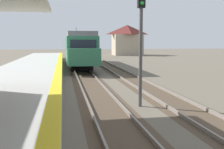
{
  "coord_description": "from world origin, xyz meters",
  "views": [
    {
      "loc": [
        0.08,
        5.45,
        2.95
      ],
      "look_at": [
        1.31,
        12.42,
        2.1
      ],
      "focal_mm": 44.7,
      "sensor_mm": 36.0,
      "label": 1
    }
  ],
  "objects": [
    {
      "name": "track_pair_nearest_platform",
      "position": [
        1.9,
        20.0,
        0.05
      ],
      "size": [
        2.34,
        120.0,
        0.16
      ],
      "color": "#4C3D2D",
      "rests_on": "ground"
    },
    {
      "name": "track_pair_middle",
      "position": [
        5.3,
        20.0,
        0.05
      ],
      "size": [
        2.34,
        120.0,
        0.16
      ],
      "color": "#4C3D2D",
      "rests_on": "ground"
    },
    {
      "name": "approaching_train",
      "position": [
        1.9,
        39.02,
        2.18
      ],
      "size": [
        2.93,
        19.6,
        4.76
      ],
      "color": "#286647",
      "rests_on": "ground"
    },
    {
      "name": "rail_signal_post",
      "position": [
        3.5,
        17.46,
        3.19
      ],
      "size": [
        0.32,
        0.34,
        5.2
      ],
      "color": "#4C4C4C",
      "rests_on": "ground"
    },
    {
      "name": "distant_trackside_house",
      "position": [
        13.74,
        63.97,
        3.34
      ],
      "size": [
        6.6,
        5.28,
        6.4
      ],
      "color": "tan",
      "rests_on": "ground"
    }
  ]
}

